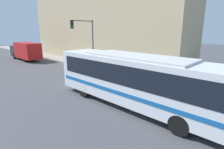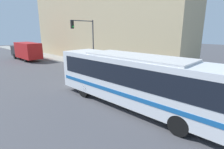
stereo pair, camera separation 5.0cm
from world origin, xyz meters
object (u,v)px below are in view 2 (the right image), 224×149
at_px(fire_hydrant, 129,72).
at_px(parking_meter, 117,65).
at_px(pedestrian_near_corner, 104,60).
at_px(city_bus, 135,78).
at_px(traffic_light_pole, 86,36).
at_px(delivery_truck, 26,51).

bearing_deg(fire_hydrant, parking_meter, 90.00).
height_order(fire_hydrant, pedestrian_near_corner, pedestrian_near_corner).
bearing_deg(city_bus, parking_meter, 49.10).
height_order(city_bus, parking_meter, city_bus).
bearing_deg(traffic_light_pole, pedestrian_near_corner, -22.19).
bearing_deg(city_bus, delivery_truck, 83.99).
xyz_separation_m(city_bus, fire_hydrant, (5.84, 5.10, -1.44)).
relative_size(delivery_truck, parking_meter, 5.94).
distance_m(city_bus, delivery_truck, 24.14).
height_order(delivery_truck, traffic_light_pole, traffic_light_pole).
height_order(delivery_truck, fire_hydrant, delivery_truck).
distance_m(city_bus, traffic_light_pole, 12.37).
height_order(parking_meter, pedestrian_near_corner, pedestrian_near_corner).
distance_m(traffic_light_pole, parking_meter, 5.38).
relative_size(delivery_truck, traffic_light_pole, 1.33).
distance_m(fire_hydrant, pedestrian_near_corner, 5.34).
xyz_separation_m(fire_hydrant, pedestrian_near_corner, (1.16, 5.18, 0.57)).
xyz_separation_m(parking_meter, pedestrian_near_corner, (1.16, 3.45, 0.04)).
bearing_deg(traffic_light_pole, fire_hydrant, -81.47).
bearing_deg(fire_hydrant, traffic_light_pole, 98.53).
xyz_separation_m(delivery_truck, parking_meter, (3.47, -17.19, -0.54)).
xyz_separation_m(delivery_truck, pedestrian_near_corner, (4.64, -13.73, -0.50)).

